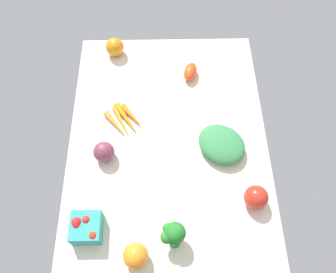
# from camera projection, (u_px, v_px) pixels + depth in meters

# --- Properties ---
(tablecloth) EXTENTS (1.04, 0.76, 0.02)m
(tablecloth) POSITION_uv_depth(u_px,v_px,m) (168.00, 140.00, 1.32)
(tablecloth) COLOR beige
(tablecloth) RESTS_ON ground
(carrot_bunch) EXTENTS (0.16, 0.17, 0.03)m
(carrot_bunch) POSITION_uv_depth(u_px,v_px,m) (125.00, 120.00, 1.34)
(carrot_bunch) COLOR orange
(carrot_bunch) RESTS_ON tablecloth
(leafy_greens_clump) EXTENTS (0.24, 0.24, 0.06)m
(leafy_greens_clump) POSITION_uv_depth(u_px,v_px,m) (222.00, 144.00, 1.27)
(leafy_greens_clump) COLOR #348148
(leafy_greens_clump) RESTS_ON tablecloth
(bell_pepper_red) EXTENTS (0.12, 0.12, 0.08)m
(bell_pepper_red) POSITION_uv_depth(u_px,v_px,m) (256.00, 197.00, 1.16)
(bell_pepper_red) COLOR red
(bell_pepper_red) RESTS_ON tablecloth
(roma_tomato) EXTENTS (0.10, 0.08, 0.05)m
(roma_tomato) POSITION_uv_depth(u_px,v_px,m) (190.00, 72.00, 1.44)
(roma_tomato) COLOR #E74818
(roma_tomato) RESTS_ON tablecloth
(heirloom_tomato_orange) EXTENTS (0.08, 0.08, 0.08)m
(heirloom_tomato_orange) POSITION_uv_depth(u_px,v_px,m) (115.00, 47.00, 1.49)
(heirloom_tomato_orange) COLOR orange
(heirloom_tomato_orange) RESTS_ON tablecloth
(broccoli_head) EXTENTS (0.08, 0.08, 0.11)m
(broccoli_head) POSITION_uv_depth(u_px,v_px,m) (173.00, 234.00, 1.07)
(broccoli_head) COLOR #9ECC79
(broccoli_head) RESTS_ON tablecloth
(bell_pepper_orange) EXTENTS (0.11, 0.11, 0.08)m
(bell_pepper_orange) POSITION_uv_depth(u_px,v_px,m) (136.00, 256.00, 1.07)
(bell_pepper_orange) COLOR orange
(bell_pepper_orange) RESTS_ON tablecloth
(red_onion_near_basket) EXTENTS (0.08, 0.08, 0.08)m
(red_onion_near_basket) POSITION_uv_depth(u_px,v_px,m) (104.00, 152.00, 1.24)
(red_onion_near_basket) COLOR brown
(red_onion_near_basket) RESTS_ON tablecloth
(berry_basket) EXTENTS (0.10, 0.10, 0.08)m
(berry_basket) POSITION_uv_depth(u_px,v_px,m) (86.00, 227.00, 1.11)
(berry_basket) COLOR teal
(berry_basket) RESTS_ON tablecloth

